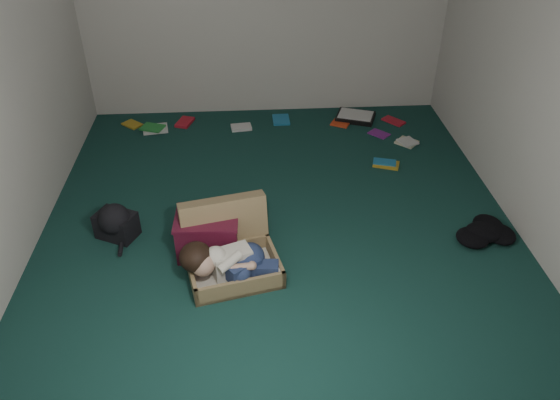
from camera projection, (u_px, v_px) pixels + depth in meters
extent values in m
plane|color=#143B35|center=(279.00, 223.00, 4.69)|extent=(4.50, 4.50, 0.00)
plane|color=silver|center=(316.00, 309.00, 2.11)|extent=(4.50, 0.00, 4.50)
plane|color=silver|center=(546.00, 74.00, 4.06)|extent=(0.00, 4.50, 4.50)
cube|color=#917950|center=(234.00, 269.00, 4.10)|extent=(0.76, 0.62, 0.15)
cube|color=silver|center=(234.00, 272.00, 4.13)|extent=(0.69, 0.55, 0.02)
cube|color=#917950|center=(224.00, 227.00, 4.26)|extent=(0.70, 0.35, 0.49)
cube|color=white|center=(232.00, 262.00, 4.04)|extent=(0.33, 0.25, 0.21)
sphere|color=tan|center=(203.00, 264.00, 3.93)|extent=(0.18, 0.18, 0.18)
ellipsoid|color=black|center=(196.00, 257.00, 3.94)|extent=(0.24, 0.25, 0.21)
ellipsoid|color=navy|center=(250.00, 257.00, 4.08)|extent=(0.22, 0.25, 0.21)
cube|color=navy|center=(244.00, 270.00, 3.98)|extent=(0.28, 0.24, 0.13)
cube|color=navy|center=(263.00, 269.00, 4.02)|extent=(0.24, 0.14, 0.11)
sphere|color=white|center=(274.00, 266.00, 4.08)|extent=(0.11, 0.11, 0.11)
sphere|color=white|center=(276.00, 273.00, 4.03)|extent=(0.10, 0.10, 0.10)
cylinder|color=tan|center=(242.00, 267.00, 3.92)|extent=(0.18, 0.09, 0.06)
cube|color=#531026|center=(208.00, 235.00, 4.31)|extent=(0.48, 0.38, 0.31)
cube|color=#531026|center=(206.00, 217.00, 4.22)|extent=(0.50, 0.40, 0.02)
cube|color=black|center=(355.00, 117.00, 6.32)|extent=(0.51, 0.44, 0.05)
cube|color=white|center=(356.00, 115.00, 6.30)|extent=(0.45, 0.39, 0.01)
cube|color=gold|center=(132.00, 124.00, 6.20)|extent=(0.21, 0.16, 0.02)
cube|color=red|center=(185.00, 123.00, 6.23)|extent=(0.26, 0.25, 0.02)
cube|color=silver|center=(241.00, 128.00, 6.13)|extent=(0.21, 0.24, 0.02)
cube|color=teal|center=(281.00, 120.00, 6.29)|extent=(0.22, 0.25, 0.02)
cube|color=#EA411B|center=(341.00, 123.00, 6.22)|extent=(0.26, 0.24, 0.02)
cube|color=#268C36|center=(354.00, 118.00, 6.34)|extent=(0.22, 0.17, 0.02)
cube|color=#7C2187|center=(379.00, 133.00, 6.01)|extent=(0.26, 0.26, 0.02)
cube|color=beige|center=(407.00, 142.00, 5.85)|extent=(0.19, 0.23, 0.02)
cube|color=gold|center=(386.00, 165.00, 5.47)|extent=(0.23, 0.26, 0.02)
cube|color=red|center=(394.00, 121.00, 6.26)|extent=(0.26, 0.23, 0.02)
cube|color=silver|center=(156.00, 129.00, 6.09)|extent=(0.23, 0.19, 0.02)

